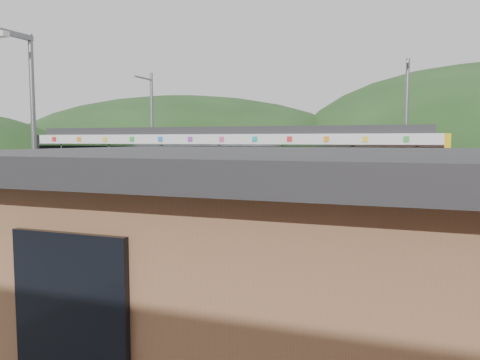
% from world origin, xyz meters
% --- Properties ---
extents(ground, '(120.00, 120.00, 0.00)m').
position_xyz_m(ground, '(0.00, 0.00, 0.00)').
color(ground, '#4C4C4F').
rests_on(ground, ground).
extents(hills, '(146.00, 149.00, 26.00)m').
position_xyz_m(hills, '(6.19, 5.29, 0.00)').
color(hills, '#1E3D19').
rests_on(hills, ground).
extents(platform, '(26.00, 3.20, 0.30)m').
position_xyz_m(platform, '(0.00, 3.30, 0.15)').
color(platform, '#9E9E99').
rests_on(platform, ground).
extents(yellow_line, '(26.00, 0.10, 0.01)m').
position_xyz_m(yellow_line, '(0.00, 2.00, 0.30)').
color(yellow_line, yellow).
rests_on(yellow_line, platform).
extents(train, '(20.44, 3.01, 3.74)m').
position_xyz_m(train, '(-1.50, 6.00, 2.06)').
color(train, black).
rests_on(train, ground).
extents(catenary_mast_west, '(0.18, 1.80, 7.00)m').
position_xyz_m(catenary_mast_west, '(-7.00, 8.56, 3.65)').
color(catenary_mast_west, slate).
rests_on(catenary_mast_west, ground).
extents(catenary_mast_east, '(0.18, 1.80, 7.00)m').
position_xyz_m(catenary_mast_east, '(7.00, 8.56, 3.65)').
color(catenary_mast_east, slate).
rests_on(catenary_mast_east, ground).
extents(station_shelter, '(9.20, 6.20, 3.00)m').
position_xyz_m(station_shelter, '(6.00, -9.01, 1.55)').
color(station_shelter, '#91633F').
rests_on(station_shelter, ground).
extents(lamp_post, '(0.35, 1.01, 5.68)m').
position_xyz_m(lamp_post, '(-1.43, -6.44, 3.40)').
color(lamp_post, slate).
rests_on(lamp_post, ground).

